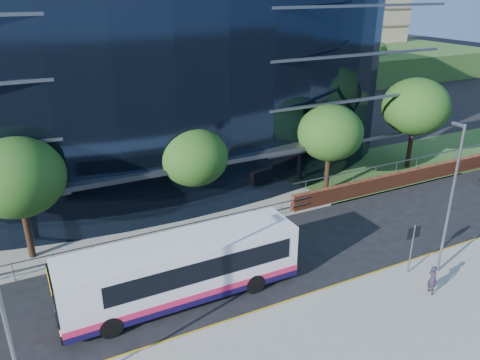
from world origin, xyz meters
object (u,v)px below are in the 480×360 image
tree_dist_e (295,59)px  pedestrian (433,280)px  street_sign (413,239)px  streetlight_west (4,316)px  streetlight_east (451,197)px  tree_far_b (194,157)px  city_bus (184,268)px  tree_dist_f (374,52)px  tree_far_a (17,178)px  tree_far_c (330,133)px  tree_far_d (416,107)px

tree_dist_e → pedestrian: tree_dist_e is taller
street_sign → streetlight_west: (-18.50, -0.59, 2.29)m
street_sign → streetlight_east: 2.80m
street_sign → tree_far_b: size_ratio=0.46×
city_bus → tree_dist_f: bearing=40.5°
tree_far_a → tree_dist_f: size_ratio=1.15×
street_sign → tree_far_c: size_ratio=0.43×
streetlight_east → tree_far_c: bearing=84.9°
tree_far_c → streetlight_east: streetlight_east is taller
tree_dist_e → tree_dist_f: tree_dist_e is taller
tree_far_c → streetlight_west: size_ratio=0.81×
streetlight_east → streetlight_west: bearing=180.0°
tree_far_a → tree_dist_f: bearing=31.9°
tree_far_b → tree_far_c: bearing=-2.9°
tree_far_b → tree_dist_f: size_ratio=1.00×
street_sign → tree_dist_e: size_ratio=0.43×
street_sign → tree_dist_e: tree_dist_e is taller
tree_far_d → streetlight_west: size_ratio=0.93×
tree_dist_e → tree_far_d: bearing=-104.9°
tree_dist_e → streetlight_west: (-38.00, -42.17, -0.10)m
street_sign → streetlight_east: streetlight_east is taller
tree_far_c → streetlight_west: streetlight_west is taller
tree_dist_e → streetlight_east: streetlight_east is taller
pedestrian → tree_far_b: bearing=37.3°
street_sign → tree_dist_e: (19.50, 41.59, 2.39)m
tree_dist_f → streetlight_east: streetlight_east is taller
pedestrian → tree_far_c: bearing=-4.6°
pedestrian → street_sign: bearing=-1.5°
tree_far_a → tree_far_c: (20.00, 0.00, -0.33)m
tree_far_a → tree_far_b: bearing=2.9°
tree_dist_e → streetlight_east: size_ratio=0.81×
tree_far_a → streetlight_west: 11.23m
tree_far_b → tree_far_a: bearing=-177.1°
street_sign → tree_dist_f: bearing=50.8°
tree_far_c → tree_far_a: bearing=180.0°
street_sign → tree_far_c: (2.50, 10.59, 2.39)m
streetlight_west → streetlight_east: (20.00, 0.00, 0.00)m
tree_far_b → tree_dist_e: bearing=48.5°
tree_far_c → tree_dist_f: size_ratio=1.08×
tree_dist_e → city_bus: bearing=-128.7°
tree_dist_f → streetlight_west: streetlight_west is taller
tree_far_a → streetlight_west: streetlight_west is taller
tree_far_a → streetlight_east: streetlight_east is taller
streetlight_east → street_sign: bearing=158.6°
tree_dist_f → streetlight_west: (-54.00, -44.17, 0.23)m
streetlight_west → pedestrian: size_ratio=5.26×
tree_far_d → streetlight_west: bearing=-157.9°
city_bus → pedestrian: size_ratio=7.56×
tree_dist_f → streetlight_west: size_ratio=0.76×
tree_far_c → pedestrian: size_ratio=4.28×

